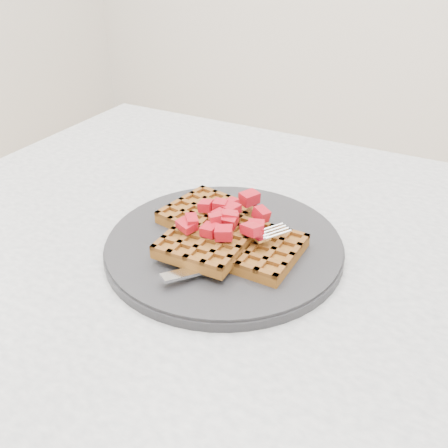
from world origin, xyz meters
name	(u,v)px	position (x,y,z in m)	size (l,w,h in m)	color
table	(299,325)	(0.00, 0.00, 0.64)	(1.20, 0.80, 0.75)	silver
plate	(224,245)	(-0.10, -0.03, 0.76)	(0.31, 0.31, 0.02)	black
waffles	(223,234)	(-0.10, -0.04, 0.78)	(0.21, 0.18, 0.03)	#91581E
strawberry_pile	(224,214)	(-0.10, -0.03, 0.80)	(0.15, 0.15, 0.02)	#8F000F
fork	(237,257)	(-0.06, -0.07, 0.77)	(0.02, 0.18, 0.02)	silver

